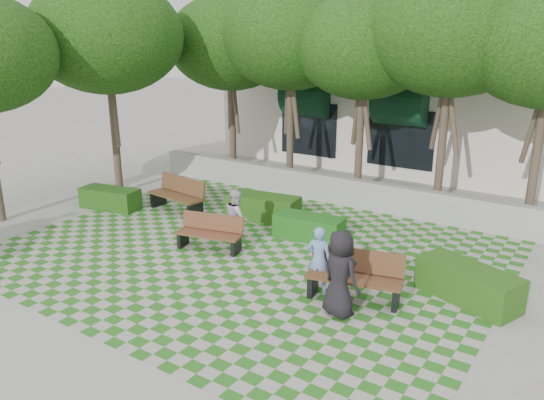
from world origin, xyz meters
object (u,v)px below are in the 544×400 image
Objects in this scene: bench_mid at (210,233)px; person_blue at (319,259)px; bench_west at (178,195)px; bench_east at (355,277)px; hedge_midright at (309,227)px; hedge_west at (110,198)px; hedge_east at (468,284)px; person_white at (237,217)px; person_dark at (340,274)px; hedge_midleft at (263,208)px.

bench_mid is 1.22× the size of person_blue.
bench_west is at bearing -35.66° from person_blue.
bench_east is 3.53m from hedge_midright.
hedge_west is at bearing -24.42° from person_blue.
hedge_midright is (4.63, 0.21, -0.19)m from bench_west.
bench_mid is 0.85× the size of hedge_east.
hedge_midright is 6.73m from hedge_west.
person_white reaches higher than bench_east.
hedge_west is at bearing -179.84° from hedge_east.
bench_mid is 0.95× the size of hedge_west.
bench_west is 7.83m from person_dark.
bench_east is at bearing 172.00° from person_blue.
person_white is at bearing 151.30° from bench_east.
hedge_midright is 1.23× the size of person_white.
hedge_midleft is (-1.94, 0.63, 0.05)m from hedge_midright.
bench_west reaches higher than bench_east.
bench_west is 0.98× the size of hedge_midleft.
bench_west is 1.44× the size of person_blue.
hedge_midleft reaches higher than hedge_west.
hedge_east is at bearing -133.76° from person_white.
hedge_east is 1.39× the size of person_white.
person_dark reaches higher than hedge_midleft.
hedge_midright is at bearing 10.16° from bench_west.
person_blue is (-2.79, -1.36, 0.37)m from hedge_east.
hedge_west is at bearing 158.54° from bench_east.
hedge_east is 6.71m from hedge_midleft.
person_blue is at bearing -22.08° from bench_mid.
bench_mid reaches higher than hedge_midleft.
person_dark is (4.33, -1.20, 0.45)m from bench_mid.
bench_mid is 0.84× the size of hedge_midleft.
hedge_midleft is (2.69, 0.83, -0.14)m from bench_west.
hedge_midright is at bearing 121.98° from bench_east.
bench_west is at bearing -162.79° from hedge_midleft.
person_white is (0.39, 0.62, 0.33)m from bench_mid.
person_white is (-5.88, -0.22, 0.39)m from hedge_east.
hedge_midright is at bearing -17.84° from hedge_midleft.
person_white reaches higher than hedge_east.
bench_east is at bearing -44.20° from hedge_midright.
hedge_west is 8.45m from person_blue.
hedge_midleft reaches higher than hedge_east.
bench_mid is at bearing -130.67° from hedge_midright.
hedge_east is at bearing -14.88° from hedge_midright.
bench_mid is 2.70m from hedge_midright.
hedge_west is (-6.62, -1.23, 0.01)m from hedge_midright.
bench_east is at bearing -67.73° from person_dark.
hedge_midright is at bearing 35.67° from bench_mid.
person_dark is at bearing -100.58° from bench_east.
bench_mid is 0.96× the size of hedge_midright.
hedge_east is 1.11× the size of hedge_west.
bench_west is at bearing -3.82° from person_dark.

